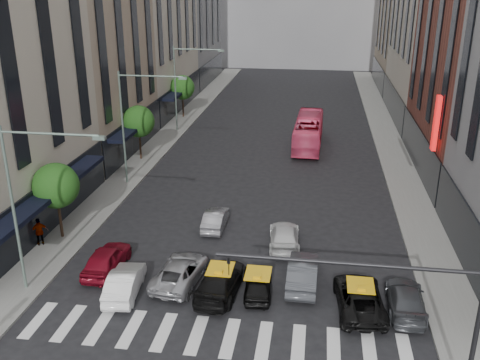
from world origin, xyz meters
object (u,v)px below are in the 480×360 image
at_px(taxi_center, 258,284).
at_px(streetlamp_far, 184,78).
at_px(pedestrian_far, 40,232).
at_px(taxi_left, 221,281).
at_px(car_red, 107,259).
at_px(streetlamp_near, 28,189).
at_px(bus, 309,132).
at_px(streetlamp_mid, 133,114).
at_px(car_white_front, 125,282).

bearing_deg(taxi_center, streetlamp_far, -74.08).
xyz_separation_m(streetlamp_far, pedestrian_far, (-2.54, -27.28, -4.86)).
bearing_deg(taxi_left, car_red, -5.86).
bearing_deg(streetlamp_near, streetlamp_far, 90.00).
relative_size(streetlamp_far, taxi_left, 1.81).
xyz_separation_m(taxi_left, pedestrian_far, (-12.07, 3.49, 0.32)).
xyz_separation_m(streetlamp_far, car_red, (2.64, -29.43, -5.16)).
bearing_deg(taxi_center, bus, -98.62).
distance_m(streetlamp_mid, streetlamp_far, 16.00).
bearing_deg(streetlamp_far, taxi_center, -69.39).
bearing_deg(streetlamp_far, car_white_front, -81.89).
bearing_deg(streetlamp_mid, taxi_left, -57.20).
bearing_deg(car_red, streetlamp_far, -84.79).
bearing_deg(streetlamp_mid, streetlamp_near, -90.00).
bearing_deg(car_red, car_white_front, 130.56).
bearing_deg(streetlamp_mid, pedestrian_far, -102.71).
relative_size(car_red, taxi_center, 1.22).
bearing_deg(streetlamp_mid, taxi_center, -51.75).
relative_size(streetlamp_near, pedestrian_far, 5.03).
distance_m(streetlamp_near, taxi_center, 12.74).
bearing_deg(car_white_front, streetlamp_mid, -80.12).
distance_m(streetlamp_far, car_red, 29.99).
bearing_deg(bus, taxi_left, 83.54).
bearing_deg(streetlamp_near, streetlamp_mid, 90.00).
bearing_deg(streetlamp_far, bus, -13.96).
distance_m(taxi_center, pedestrian_far, 14.44).
relative_size(streetlamp_far, pedestrian_far, 5.03).
xyz_separation_m(taxi_center, bus, (1.87, 27.27, 0.88)).
distance_m(car_white_front, bus, 29.65).
distance_m(streetlamp_mid, taxi_left, 18.32).
distance_m(streetlamp_far, car_white_front, 32.35).
distance_m(car_red, bus, 28.23).
bearing_deg(streetlamp_near, taxi_left, 7.35).
height_order(car_white_front, taxi_center, car_white_front).
bearing_deg(taxi_center, streetlamp_mid, -56.44).
bearing_deg(taxi_left, bus, -92.80).
bearing_deg(streetlamp_near, taxi_center, 6.98).
distance_m(taxi_center, bus, 27.34).
height_order(taxi_center, bus, bus).
xyz_separation_m(car_red, taxi_center, (8.86, -1.16, -0.13)).
distance_m(car_white_front, pedestrian_far, 8.28).
relative_size(car_white_front, bus, 0.39).
relative_size(streetlamp_near, bus, 0.84).
height_order(car_red, taxi_center, car_red).
bearing_deg(streetlamp_near, car_red, 44.21).
bearing_deg(taxi_center, pedestrian_far, -17.95).
bearing_deg(car_red, streetlamp_near, 44.29).
distance_m(taxi_left, taxi_center, 1.99).
xyz_separation_m(taxi_left, taxi_center, (1.98, 0.18, -0.11)).
relative_size(streetlamp_near, car_white_front, 2.14).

